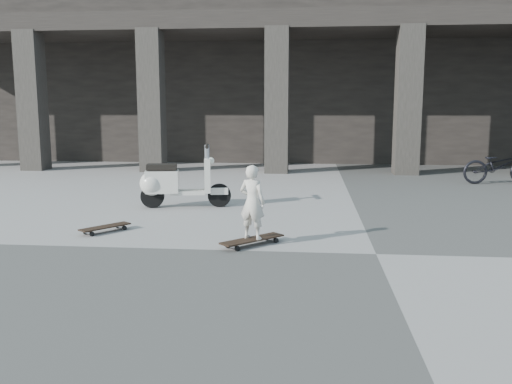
# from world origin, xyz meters

# --- Properties ---
(ground) EXTENTS (90.00, 90.00, 0.00)m
(ground) POSITION_xyz_m (0.00, 0.00, 0.00)
(ground) COLOR #464643
(ground) RESTS_ON ground
(colonnade) EXTENTS (28.00, 8.82, 6.00)m
(colonnade) POSITION_xyz_m (-0.00, 13.77, 3.03)
(colonnade) COLOR black
(colonnade) RESTS_ON ground
(longboard) EXTENTS (0.83, 0.84, 0.10)m
(longboard) POSITION_xyz_m (-1.61, 0.27, 0.08)
(longboard) COLOR black
(longboard) RESTS_ON ground
(skateboard_spare) EXTENTS (0.63, 0.74, 0.09)m
(skateboard_spare) POSITION_xyz_m (-3.86, 0.83, 0.07)
(skateboard_spare) COLOR black
(skateboard_spare) RESTS_ON ground
(child) EXTENTS (0.42, 0.35, 0.99)m
(child) POSITION_xyz_m (-1.61, 0.27, 0.59)
(child) COLOR beige
(child) RESTS_ON longboard
(scooter) EXTENTS (1.66, 0.68, 1.17)m
(scooter) POSITION_xyz_m (-3.41, 2.90, 0.46)
(scooter) COLOR black
(scooter) RESTS_ON ground
(bicycle) EXTENTS (1.76, 0.76, 0.90)m
(bicycle) POSITION_xyz_m (3.69, 6.73, 0.45)
(bicycle) COLOR black
(bicycle) RESTS_ON ground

